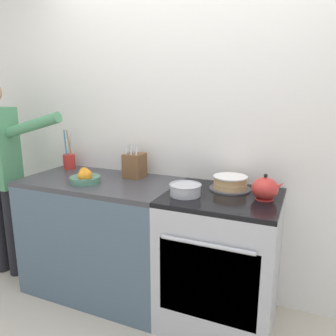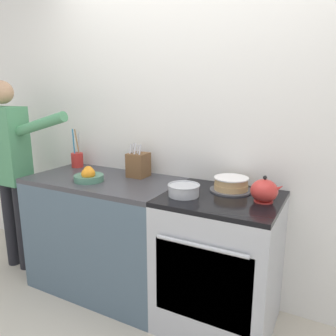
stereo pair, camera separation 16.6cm
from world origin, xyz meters
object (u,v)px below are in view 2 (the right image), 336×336
knife_block (138,165)px  fruit_bowl (89,176)px  mixing_bowl (184,190)px  person_baker (10,161)px  stove_range (219,262)px  tea_kettle (264,191)px  utensil_crock (77,159)px  layer_cake (231,184)px

knife_block → fruit_bowl: bearing=-130.5°
mixing_bowl → fruit_bowl: 0.76m
fruit_bowl → person_baker: (-0.85, -0.01, 0.03)m
fruit_bowl → person_baker: size_ratio=0.13×
stove_range → person_baker: person_baker is taller
mixing_bowl → tea_kettle: bearing=14.4°
tea_kettle → mixing_bowl: 0.49m
person_baker → utensil_crock: bearing=32.5°
stove_range → person_baker: bearing=-176.2°
mixing_bowl → knife_block: bearing=152.2°
mixing_bowl → knife_block: size_ratio=0.78×
layer_cake → utensil_crock: bearing=177.6°
mixing_bowl → fruit_bowl: size_ratio=0.95×
knife_block → fruit_bowl: knife_block is taller
person_baker → mixing_bowl: bearing=-2.5°
knife_block → person_baker: person_baker is taller
stove_range → fruit_bowl: 1.10m
layer_cake → tea_kettle: bearing=-26.9°
fruit_bowl → person_baker: 0.85m
stove_range → knife_block: knife_block is taller
mixing_bowl → knife_block: knife_block is taller
utensil_crock → tea_kettle: bearing=-6.3°
stove_range → mixing_bowl: size_ratio=4.41×
layer_cake → knife_block: 0.75m
stove_range → person_baker: size_ratio=0.55×
tea_kettle → person_baker: (-2.09, -0.14, 0.00)m
person_baker → tea_kettle: bearing=0.6°
layer_cake → knife_block: bearing=177.8°
stove_range → mixing_bowl: bearing=-156.0°
layer_cake → fruit_bowl: fruit_bowl is taller
layer_cake → fruit_bowl: bearing=-165.4°
tea_kettle → utensil_crock: (-1.64, 0.18, 0.00)m
utensil_crock → fruit_bowl: 0.52m
stove_range → utensil_crock: utensil_crock is taller
layer_cake → fruit_bowl: (-0.99, -0.26, 0.00)m
stove_range → layer_cake: (0.01, 0.15, 0.50)m
layer_cake → person_baker: person_baker is taller
fruit_bowl → person_baker: person_baker is taller
tea_kettle → stove_range: bearing=-174.6°
fruit_bowl → utensil_crock: bearing=141.8°
knife_block → person_baker: (-1.10, -0.29, -0.02)m
mixing_bowl → fruit_bowl: (-0.76, -0.02, 0.01)m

